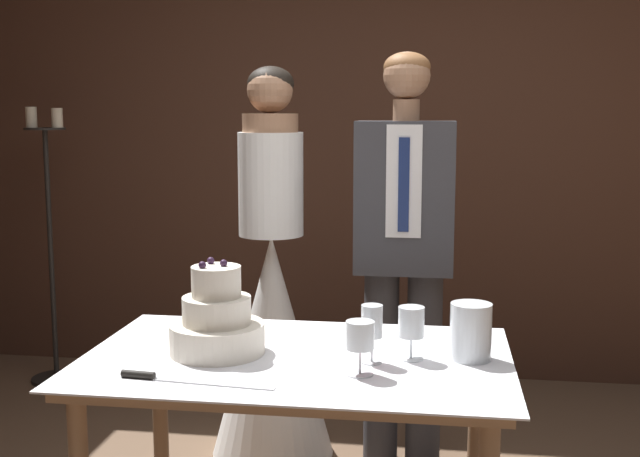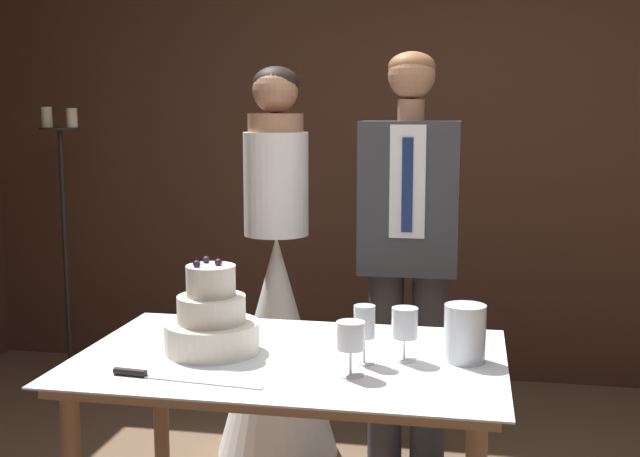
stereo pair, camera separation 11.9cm
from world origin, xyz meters
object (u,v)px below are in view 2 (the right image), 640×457
cake_table (291,383)px  groom (409,242)px  cake_knife (158,376)px  candle_stand (66,259)px  tiered_cake (212,321)px  wine_glass_middle (405,324)px  wine_glass_near (351,339)px  wine_glass_far (364,325)px  hurricane_candle (465,335)px  bride (277,317)px

cake_table → groom: groom is taller
cake_knife → candle_stand: size_ratio=0.30×
tiered_cake → wine_glass_middle: (0.61, 0.02, 0.01)m
tiered_cake → wine_glass_near: tiered_cake is taller
groom → tiered_cake: bearing=-118.7°
wine_glass_far → groom: size_ratio=0.10×
groom → candle_stand: groom is taller
hurricane_candle → candle_stand: candle_stand is taller
cake_knife → hurricane_candle: (0.85, 0.33, 0.08)m
groom → bride: bearing=179.9°
wine_glass_near → hurricane_candle: (0.32, 0.19, -0.03)m
groom → wine_glass_far: bearing=-92.9°
wine_glass_far → cake_table: bearing=172.0°
bride → cake_table: bearing=-73.7°
wine_glass_middle → cake_table: bearing=-176.4°
bride → tiered_cake: bearing=-88.1°
cake_table → hurricane_candle: (0.53, 0.05, 0.17)m
cake_table → cake_knife: size_ratio=2.90×
cake_table → tiered_cake: (-0.25, -0.00, 0.19)m
cake_knife → candle_stand: candle_stand is taller
hurricane_candle → bride: 1.27m
cake_table → wine_glass_near: bearing=-35.2°
wine_glass_far → bride: bearing=117.2°
tiered_cake → bride: bride is taller
wine_glass_middle → wine_glass_far: size_ratio=0.92×
wine_glass_near → wine_glass_middle: (0.14, 0.17, 0.00)m
wine_glass_far → candle_stand: candle_stand is taller
hurricane_candle → candle_stand: bearing=142.6°
hurricane_candle → wine_glass_near: bearing=-148.8°
cake_table → tiered_cake: tiered_cake is taller
groom → candle_stand: 2.16m
tiered_cake → bride: bearing=91.9°
bride → groom: groom is taller
wine_glass_middle → hurricane_candle: (0.18, 0.02, -0.03)m
bride → candle_stand: bride is taller
wine_glass_middle → wine_glass_far: 0.13m
wine_glass_near → wine_glass_middle: wine_glass_middle is taller
hurricane_candle → wine_glass_middle: bearing=-172.6°
wine_glass_middle → bride: size_ratio=0.10×
cake_knife → candle_stand: 2.47m
tiered_cake → candle_stand: 2.29m
wine_glass_middle → bride: 1.18m
tiered_cake → groom: (0.54, 0.99, 0.11)m
hurricane_candle → groom: 0.98m
wine_glass_near → bride: 1.26m
cake_table → wine_glass_near: wine_glass_near is taller
cake_knife → bride: (0.03, 1.27, -0.15)m
tiered_cake → cake_knife: bearing=-103.6°
wine_glass_middle → wine_glass_far: wine_glass_far is taller
wine_glass_middle → tiered_cake: bearing=-177.7°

